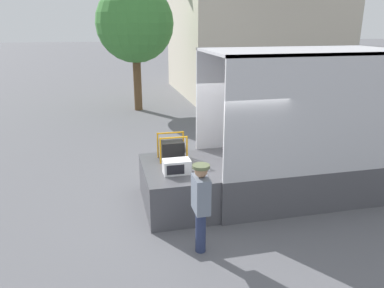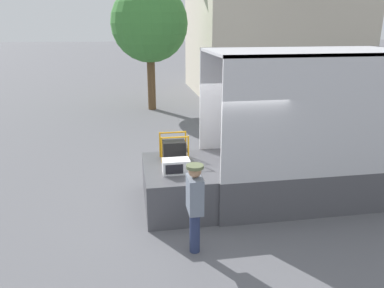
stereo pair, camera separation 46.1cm
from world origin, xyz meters
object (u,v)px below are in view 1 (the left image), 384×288
Objects in this scene: portable_generator at (173,150)px; street_tree at (135,24)px; worker_person at (201,200)px; microwave at (177,167)px; box_truck at (356,150)px.

portable_generator is 9.72m from street_tree.
worker_person is 11.95m from street_tree.
street_tree is (0.17, 10.17, 2.75)m from microwave.
microwave is 0.10× the size of street_tree.
street_tree is at bearing 89.45° from portable_generator.
microwave is at bearing -175.42° from box_truck.
box_truck is at bearing -66.59° from street_tree.
microwave is at bearing -90.93° from street_tree.
worker_person is at bearing -90.16° from street_tree.
street_tree reaches higher than box_truck.
box_truck reaches higher than portable_generator.
box_truck is at bearing -6.20° from portable_generator.
street_tree reaches higher than portable_generator.
portable_generator is (0.08, 0.82, 0.08)m from microwave.
microwave is 0.83m from portable_generator.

